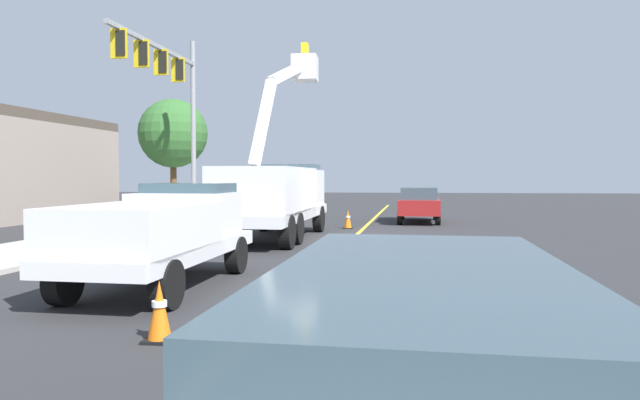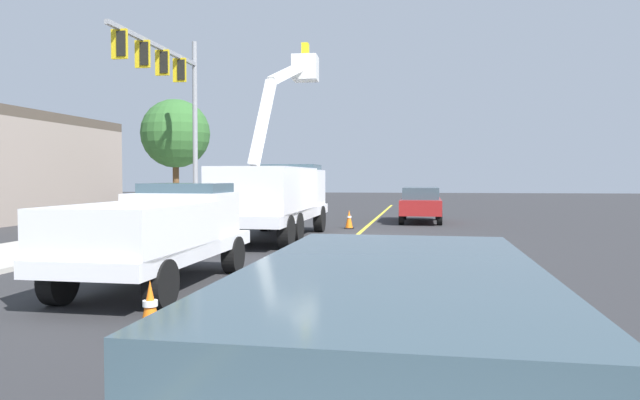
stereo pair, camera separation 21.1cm
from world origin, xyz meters
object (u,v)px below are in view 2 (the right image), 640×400
at_px(service_pickup_truck, 157,231).
at_px(passing_minivan, 421,202).
at_px(traffic_cone_leading, 150,311).
at_px(traffic_cone_mid_front, 349,219).
at_px(traffic_signal_mast, 172,88).
at_px(trailing_sedan, 392,391).
at_px(utility_bucket_truck, 276,193).

relative_size(service_pickup_truck, passing_minivan, 1.17).
distance_m(traffic_cone_leading, traffic_cone_mid_front, 17.19).
relative_size(traffic_cone_mid_front, traffic_signal_mast, 0.10).
bearing_deg(passing_minivan, traffic_cone_leading, 167.58).
distance_m(trailing_sedan, traffic_cone_mid_front, 21.27).
bearing_deg(traffic_cone_mid_front, traffic_cone_leading, 175.18).
height_order(passing_minivan, trailing_sedan, same).
bearing_deg(trailing_sedan, traffic_signal_mast, 24.50).
relative_size(traffic_cone_leading, traffic_cone_mid_front, 1.03).
xyz_separation_m(traffic_cone_leading, traffic_cone_mid_front, (17.13, -1.44, -0.01)).
distance_m(traffic_cone_mid_front, traffic_signal_mast, 9.13).
relative_size(service_pickup_truck, traffic_cone_mid_front, 7.12).
bearing_deg(traffic_cone_leading, traffic_cone_mid_front, -4.82).
height_order(trailing_sedan, traffic_cone_mid_front, trailing_sedan).
height_order(service_pickup_truck, traffic_signal_mast, traffic_signal_mast).
height_order(passing_minivan, traffic_cone_mid_front, passing_minivan).
bearing_deg(utility_bucket_truck, service_pickup_truck, 176.62).
bearing_deg(traffic_signal_mast, traffic_cone_leading, -159.81).
height_order(service_pickup_truck, trailing_sedan, service_pickup_truck).
bearing_deg(traffic_cone_leading, traffic_signal_mast, 20.19).
bearing_deg(utility_bucket_truck, traffic_cone_leading, -176.11).
xyz_separation_m(service_pickup_truck, trailing_sedan, (-7.71, -4.64, -0.15)).
bearing_deg(traffic_cone_mid_front, traffic_signal_mast, 102.92).
height_order(trailing_sedan, traffic_signal_mast, traffic_signal_mast).
relative_size(service_pickup_truck, trailing_sedan, 1.17).
bearing_deg(traffic_signal_mast, trailing_sedan, -155.50).
xyz_separation_m(traffic_cone_leading, traffic_signal_mast, (15.49, 5.70, 5.43)).
height_order(passing_minivan, traffic_cone_leading, passing_minivan).
relative_size(passing_minivan, traffic_cone_mid_front, 6.11).
relative_size(passing_minivan, traffic_signal_mast, 0.59).
relative_size(service_pickup_truck, traffic_cone_leading, 6.94).
height_order(traffic_cone_leading, traffic_signal_mast, traffic_signal_mast).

